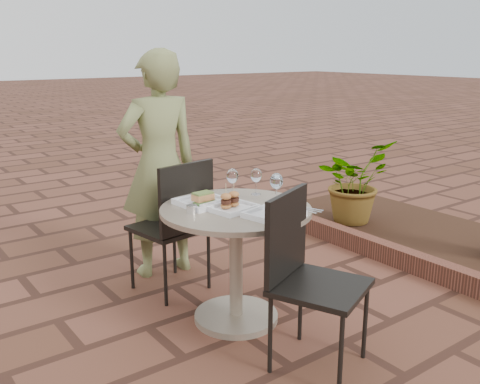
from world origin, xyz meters
TOP-DOWN VIEW (x-y plane):
  - ground at (0.00, 0.00)m, footprint 60.00×60.00m
  - cafe_table at (0.07, 0.18)m, footprint 0.90×0.90m
  - chair_far at (-0.01, 0.73)m, footprint 0.50×0.50m
  - chair_near at (0.09, -0.39)m, footprint 0.58×0.58m
  - diner at (0.07, 1.13)m, footprint 0.64×0.45m
  - plate_salmon at (-0.05, 0.35)m, footprint 0.30×0.30m
  - plate_sliders at (0.02, 0.17)m, footprint 0.29×0.29m
  - plate_tuna at (0.13, -0.10)m, footprint 0.32×0.32m
  - wine_glass_right at (0.33, 0.11)m, footprint 0.08×0.08m
  - wine_glass_mid at (0.20, 0.40)m, footprint 0.08×0.08m
  - wine_glass_far at (0.35, 0.34)m, footprint 0.07×0.07m
  - steel_ramekin at (-0.19, 0.25)m, footprint 0.07×0.07m
  - cutlery_set at (0.38, -0.10)m, footprint 0.15×0.23m
  - planter_curb at (1.60, 0.30)m, footprint 0.12×3.00m
  - mulch_bed at (2.30, 0.30)m, footprint 1.30×3.00m
  - potted_plant_a at (2.03, 1.00)m, footprint 0.77×0.69m

SIDE VIEW (x-z plane):
  - ground at x=0.00m, z-range 0.00..0.00m
  - mulch_bed at x=2.30m, z-range 0.00..0.06m
  - planter_curb at x=1.60m, z-range 0.00..0.15m
  - potted_plant_a at x=2.03m, z-range 0.06..0.83m
  - cafe_table at x=0.07m, z-range 0.12..0.85m
  - chair_far at x=-0.01m, z-range 0.08..1.01m
  - chair_near at x=0.09m, z-range 0.08..1.01m
  - cutlery_set at x=0.38m, z-range 0.73..0.73m
  - plate_tuna at x=0.13m, z-range 0.73..0.76m
  - plate_salmon at x=-0.05m, z-range 0.71..0.79m
  - steel_ramekin at x=-0.19m, z-range 0.73..0.78m
  - plate_sliders at x=0.02m, z-range 0.68..0.84m
  - diner at x=0.07m, z-range 0.00..1.65m
  - wine_glass_far at x=0.35m, z-range 0.77..0.94m
  - wine_glass_mid at x=0.20m, z-range 0.77..0.95m
  - wine_glass_right at x=0.33m, z-range 0.77..0.96m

